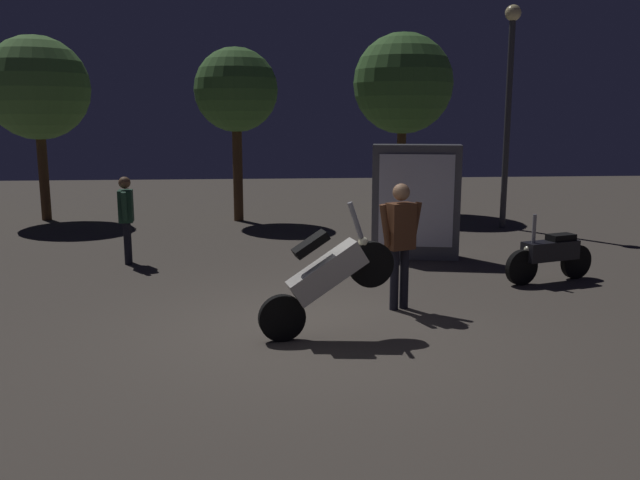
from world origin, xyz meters
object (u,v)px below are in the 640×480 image
object	(u,v)px
motorcycle_white_foreground	(327,277)
motorcycle_black_parked_left	(550,255)
person_rider_beside	(400,235)
streetlamp_near	(509,89)
kiosk_billboard	(416,202)
person_bystander_far	(126,213)

from	to	relation	value
motorcycle_white_foreground	motorcycle_black_parked_left	size ratio (longest dim) A/B	1.02
person_rider_beside	streetlamp_near	distance (m)	7.75
motorcycle_black_parked_left	streetlamp_near	bearing A→B (deg)	-119.92
streetlamp_near	kiosk_billboard	distance (m)	4.72
kiosk_billboard	motorcycle_black_parked_left	bearing A→B (deg)	142.79
motorcycle_white_foreground	motorcycle_black_parked_left	distance (m)	4.51
streetlamp_near	kiosk_billboard	xyz separation A→B (m)	(-2.82, -3.11, -2.15)
streetlamp_near	kiosk_billboard	bearing A→B (deg)	-132.16
motorcycle_white_foreground	streetlamp_near	xyz separation A→B (m)	(4.88, 7.50, 2.46)
motorcycle_black_parked_left	streetlamp_near	size ratio (longest dim) A/B	0.32
kiosk_billboard	person_bystander_far	bearing A→B (deg)	12.57
streetlamp_near	motorcycle_black_parked_left	bearing A→B (deg)	-101.91
motorcycle_black_parked_left	kiosk_billboard	size ratio (longest dim) A/B	0.77
motorcycle_black_parked_left	person_rider_beside	world-z (taller)	person_rider_beside
motorcycle_white_foreground	person_bystander_far	bearing A→B (deg)	115.78
motorcycle_white_foreground	kiosk_billboard	distance (m)	4.86
motorcycle_black_parked_left	person_bystander_far	world-z (taller)	person_bystander_far
motorcycle_white_foreground	person_rider_beside	xyz separation A→B (m)	(1.10, 1.09, 0.30)
motorcycle_black_parked_left	person_rider_beside	xyz separation A→B (m)	(-2.70, -1.30, 0.60)
person_rider_beside	motorcycle_black_parked_left	bearing A→B (deg)	94.11
person_rider_beside	kiosk_billboard	world-z (taller)	kiosk_billboard
motorcycle_black_parked_left	person_bystander_far	bearing A→B (deg)	-33.26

